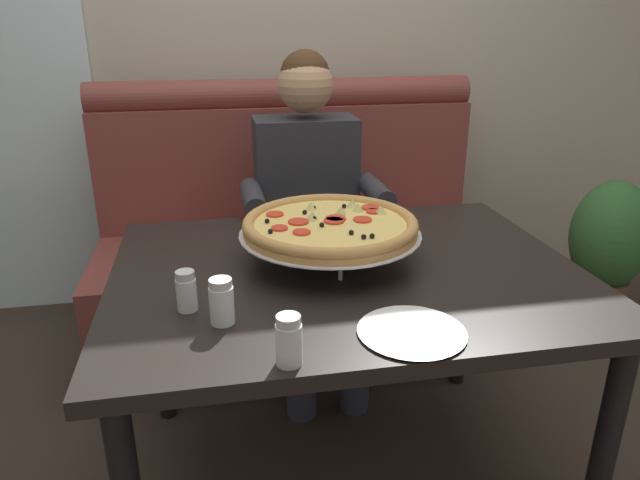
{
  "coord_description": "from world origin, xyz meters",
  "views": [
    {
      "loc": [
        -0.35,
        -1.41,
        1.37
      ],
      "look_at": [
        -0.06,
        0.08,
        0.79
      ],
      "focal_mm": 32.1,
      "sensor_mm": 36.0,
      "label": 1
    }
  ],
  "objects": [
    {
      "name": "ground_plane",
      "position": [
        0.0,
        0.0,
        0.0
      ],
      "size": [
        16.0,
        16.0,
        0.0
      ],
      "primitive_type": "plane",
      "color": "#382D26"
    },
    {
      "name": "back_wall_with_window",
      "position": [
        0.0,
        1.53,
        1.4
      ],
      "size": [
        6.0,
        0.12,
        2.8
      ],
      "primitive_type": "cube",
      "color": "#BCB29E",
      "rests_on": "ground_plane"
    },
    {
      "name": "booth_bench",
      "position": [
        0.0,
        0.96,
        0.4
      ],
      "size": [
        1.73,
        0.78,
        1.13
      ],
      "color": "brown",
      "rests_on": "ground_plane"
    },
    {
      "name": "dining_table",
      "position": [
        0.0,
        0.0,
        0.65
      ],
      "size": [
        1.28,
        0.98,
        0.73
      ],
      "color": "black",
      "rests_on": "ground_plane"
    },
    {
      "name": "diner_main",
      "position": [
        0.02,
        0.69,
        0.71
      ],
      "size": [
        0.54,
        0.64,
        1.27
      ],
      "color": "#2D3342",
      "rests_on": "ground_plane"
    },
    {
      "name": "pizza",
      "position": [
        -0.03,
        0.06,
        0.83
      ],
      "size": [
        0.51,
        0.51,
        0.14
      ],
      "color": "silver",
      "rests_on": "dining_table"
    },
    {
      "name": "shaker_oregano",
      "position": [
        -0.35,
        -0.25,
        0.78
      ],
      "size": [
        0.06,
        0.06,
        0.11
      ],
      "color": "white",
      "rests_on": "dining_table"
    },
    {
      "name": "shaker_pepper_flakes",
      "position": [
        -0.22,
        -0.44,
        0.78
      ],
      "size": [
        0.05,
        0.05,
        0.11
      ],
      "color": "white",
      "rests_on": "dining_table"
    },
    {
      "name": "shaker_parmesan",
      "position": [
        -0.43,
        -0.17,
        0.77
      ],
      "size": [
        0.05,
        0.05,
        0.1
      ],
      "color": "white",
      "rests_on": "dining_table"
    },
    {
      "name": "plate_near_left",
      "position": [
        0.06,
        -0.37,
        0.74
      ],
      "size": [
        0.24,
        0.24,
        0.02
      ],
      "color": "white",
      "rests_on": "dining_table"
    },
    {
      "name": "patio_chair",
      "position": [
        -1.27,
        2.1,
        0.52
      ],
      "size": [
        0.4,
        0.4,
        0.86
      ],
      "color": "black",
      "rests_on": "ground_plane"
    },
    {
      "name": "potted_plant",
      "position": [
        1.45,
        0.77,
        0.39
      ],
      "size": [
        0.36,
        0.36,
        0.7
      ],
      "color": "brown",
      "rests_on": "ground_plane"
    }
  ]
}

